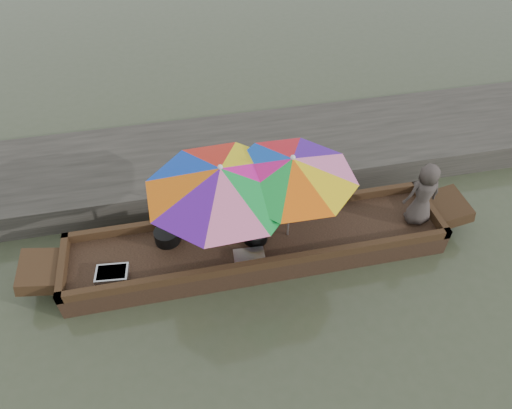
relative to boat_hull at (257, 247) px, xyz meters
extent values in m
plane|color=#3D452E|center=(0.00, 0.00, -0.17)|extent=(80.00, 80.00, 0.00)
cube|color=#2D2B26|center=(0.00, 2.20, 0.08)|extent=(22.00, 2.20, 0.50)
cube|color=black|center=(0.00, 0.00, 0.00)|extent=(5.83, 1.20, 0.35)
cylinder|color=black|center=(-1.35, 0.26, 0.28)|extent=(0.39, 0.39, 0.21)
cube|color=silver|center=(-2.17, -0.26, 0.22)|extent=(0.49, 0.36, 0.09)
cube|color=silver|center=(-0.19, -0.35, 0.21)|extent=(0.48, 0.34, 0.06)
cylinder|color=black|center=(-0.03, 0.02, 0.26)|extent=(0.38, 0.38, 0.18)
cube|color=silver|center=(-1.17, 0.45, 0.30)|extent=(0.33, 0.29, 0.26)
imported|color=#3E3632|center=(2.57, -0.11, 0.73)|extent=(0.54, 0.36, 1.11)
camera|label=1|loc=(-0.98, -4.57, 5.45)|focal=32.00mm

